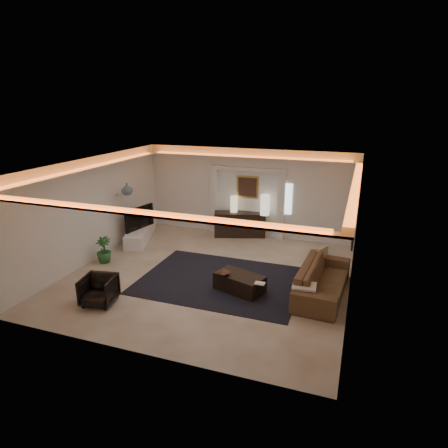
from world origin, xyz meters
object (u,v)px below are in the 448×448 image
(console, at_px, (240,224))
(armchair, at_px, (99,290))
(sofa, at_px, (323,280))
(coffee_table, at_px, (240,283))

(console, bearing_deg, armchair, -124.37)
(sofa, bearing_deg, armchair, 118.23)
(console, bearing_deg, sofa, -65.28)
(sofa, relative_size, armchair, 3.48)
(coffee_table, height_order, armchair, armchair)
(sofa, xyz_separation_m, coffee_table, (-1.88, -0.51, -0.16))
(sofa, xyz_separation_m, armchair, (-4.66, -2.15, -0.04))
(armchair, bearing_deg, sofa, 14.51)
(console, height_order, armchair, console)
(sofa, distance_m, armchair, 5.13)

